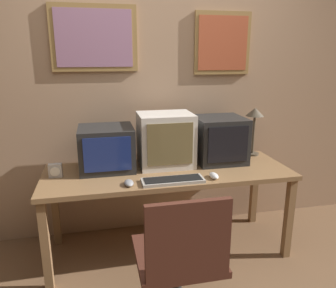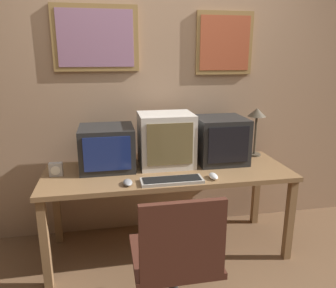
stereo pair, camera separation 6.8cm
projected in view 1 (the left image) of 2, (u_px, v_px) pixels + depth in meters
The scene contains 11 objects.
wall_back at pixel (156, 87), 2.84m from camera, with size 8.00×0.08×2.60m.
desk at pixel (168, 179), 2.58m from camera, with size 1.91×0.68×0.70m.
monitor_left at pixel (107, 148), 2.55m from camera, with size 0.42×0.39×0.34m.
monitor_center at pixel (166, 140), 2.63m from camera, with size 0.43×0.36×0.43m.
monitor_right at pixel (219, 139), 2.74m from camera, with size 0.40×0.39×0.38m.
keyboard_main at pixel (173, 180), 2.32m from camera, with size 0.45×0.15×0.03m.
mouse_near_keyboard at pixel (214, 176), 2.39m from camera, with size 0.06×0.12×0.04m.
mouse_far_corner at pixel (129, 183), 2.26m from camera, with size 0.06×0.12×0.03m.
desk_clock at pixel (55, 170), 2.41m from camera, with size 0.10×0.06×0.10m.
desk_lamp at pixel (255, 118), 2.87m from camera, with size 0.16×0.16×0.43m.
office_chair at pixel (180, 272), 1.86m from camera, with size 0.50×0.50×0.89m.
Camera 1 is at (-0.52, -1.30, 1.58)m, focal length 35.00 mm.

